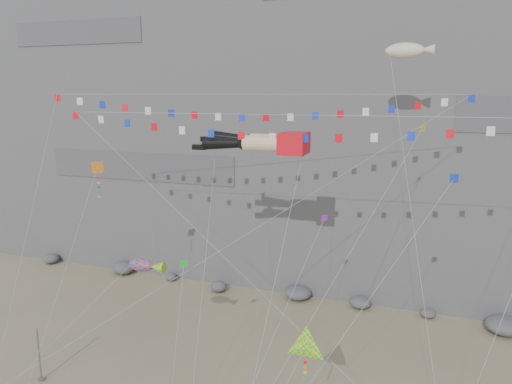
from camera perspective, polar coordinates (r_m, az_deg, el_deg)
cliff at (r=60.61m, az=9.12°, el=16.14°), size 80.00×28.00×50.00m
talus_boulders at (r=49.63m, az=4.82°, el=-11.44°), size 60.00×3.00×1.20m
anchor_pole_left at (r=39.29m, az=-23.54°, el=-16.66°), size 0.12×0.12×3.91m
legs_kite at (r=34.34m, az=0.74°, el=5.69°), size 8.06×15.39×21.60m
flag_banner_upper at (r=36.83m, az=-0.28°, el=11.06°), size 29.55×15.83×27.14m
flag_banner_lower at (r=32.58m, az=3.78°, el=8.75°), size 32.69×6.90×22.04m
harlequin_kite at (r=38.27m, az=-17.68°, el=2.60°), size 2.40×8.00×16.04m
fish_windsock at (r=35.16m, az=-12.99°, el=-8.17°), size 10.02×3.90×12.11m
delta_kite at (r=27.85m, az=5.66°, el=-17.29°), size 3.91×3.67×8.25m
blimp_windsock at (r=38.98m, az=16.63°, el=15.15°), size 6.39×14.73×26.97m
small_kite_a at (r=37.08m, az=-4.50°, el=5.81°), size 4.07×12.99×20.95m
small_kite_b at (r=34.84m, az=7.60°, el=-3.48°), size 3.52×12.22×16.36m
small_kite_c at (r=33.48m, az=-8.27°, el=-8.41°), size 3.47×8.75×12.19m
small_kite_d at (r=36.50m, az=17.97°, el=5.99°), size 9.08×15.64×24.43m
small_kite_e at (r=28.52m, az=21.24°, el=0.72°), size 9.74×6.60×18.74m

